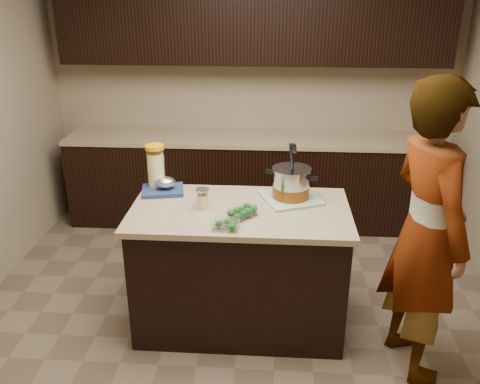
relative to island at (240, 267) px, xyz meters
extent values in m
plane|color=brown|center=(0.00, 0.00, -0.45)|extent=(4.00, 4.00, 0.00)
cube|color=tan|center=(0.00, 2.00, 0.90)|extent=(4.00, 0.04, 2.70)
cube|color=tan|center=(0.00, -2.00, 0.90)|extent=(4.00, 0.04, 2.70)
cube|color=black|center=(0.00, 1.70, -0.02)|extent=(3.60, 0.60, 0.86)
cube|color=tan|center=(0.00, 1.70, 0.43)|extent=(3.60, 0.63, 0.04)
cube|color=black|center=(0.00, 1.82, 1.50)|extent=(3.60, 0.35, 0.75)
cube|color=black|center=(0.00, 0.00, -0.02)|extent=(1.40, 0.75, 0.86)
cube|color=tan|center=(0.00, 0.00, 0.43)|extent=(1.46, 0.81, 0.04)
cube|color=#669363|center=(0.34, 0.18, 0.46)|extent=(0.47, 0.47, 0.02)
cylinder|color=#B7B7BC|center=(0.34, 0.18, 0.57)|extent=(0.32, 0.32, 0.20)
cylinder|color=brown|center=(0.34, 0.18, 0.51)|extent=(0.32, 0.32, 0.08)
cylinder|color=#B7B7BC|center=(0.34, 0.18, 0.67)|extent=(0.34, 0.34, 0.01)
cube|color=black|center=(0.19, 0.23, 0.63)|extent=(0.07, 0.05, 0.03)
cube|color=black|center=(0.48, 0.13, 0.63)|extent=(0.07, 0.05, 0.03)
cylinder|color=black|center=(0.34, 0.15, 0.73)|extent=(0.06, 0.11, 0.24)
cylinder|color=#F1E093|center=(-0.62, 0.30, 0.58)|extent=(0.15, 0.15, 0.27)
cylinder|color=white|center=(-0.62, 0.30, 0.60)|extent=(0.17, 0.17, 0.31)
cylinder|color=#FF9D05|center=(-0.62, 0.30, 0.76)|extent=(0.17, 0.17, 0.02)
cylinder|color=#F1E093|center=(-0.25, -0.01, 0.50)|extent=(0.10, 0.10, 0.10)
cylinder|color=white|center=(-0.25, -0.01, 0.51)|extent=(0.11, 0.11, 0.12)
cylinder|color=silver|center=(-0.25, -0.01, 0.58)|extent=(0.12, 0.12, 0.02)
cylinder|color=silver|center=(-0.01, -0.16, 0.48)|extent=(0.15, 0.15, 0.06)
cylinder|color=silver|center=(0.06, -0.09, 0.48)|extent=(0.15, 0.15, 0.06)
cube|color=silver|center=(-0.07, -0.31, 0.48)|extent=(0.17, 0.13, 0.06)
cube|color=navy|center=(-0.57, 0.24, 0.46)|extent=(0.33, 0.28, 0.03)
ellipsoid|color=silver|center=(-0.55, 0.24, 0.52)|extent=(0.15, 0.12, 0.08)
imported|color=gray|center=(1.12, -0.34, 0.48)|extent=(0.61, 0.77, 1.86)
camera|label=1|loc=(0.21, -3.06, 1.85)|focal=38.00mm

